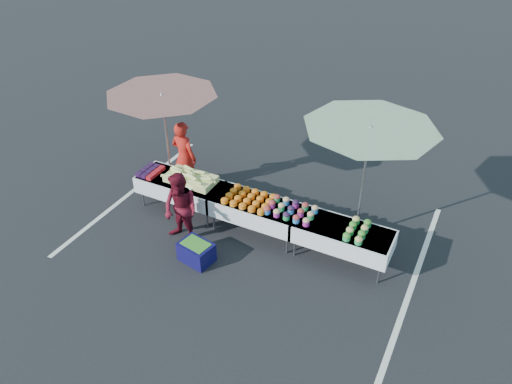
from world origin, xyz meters
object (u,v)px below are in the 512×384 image
at_px(table_left, 181,186).
at_px(umbrella_right, 369,138).
at_px(umbrella_left, 163,103).
at_px(storage_bin, 196,252).
at_px(vendor, 184,157).
at_px(table_center, 256,209).
at_px(customer, 181,209).
at_px(table_right, 342,236).

bearing_deg(table_left, umbrella_right, 12.36).
xyz_separation_m(umbrella_left, storage_bin, (1.79, -1.76, -1.96)).
distance_m(vendor, storage_bin, 2.54).
height_order(umbrella_right, storage_bin, umbrella_right).
bearing_deg(storage_bin, umbrella_right, 50.15).
relative_size(table_center, umbrella_right, 0.69).
relative_size(table_left, storage_bin, 2.68).
bearing_deg(umbrella_left, customer, -48.00).
bearing_deg(table_right, table_left, 180.00).
xyz_separation_m(table_center, customer, (-1.17, -0.89, 0.19)).
height_order(table_center, storage_bin, table_center).
relative_size(table_center, table_right, 1.00).
bearing_deg(umbrella_right, table_left, -167.64).
bearing_deg(customer, table_left, 134.70).
relative_size(vendor, customer, 1.11).
height_order(table_right, storage_bin, table_right).
xyz_separation_m(table_left, umbrella_right, (3.65, 0.80, 1.68)).
height_order(table_center, table_right, same).
bearing_deg(vendor, table_left, 122.68).
height_order(table_left, customer, customer).
bearing_deg(customer, table_right, 26.05).
distance_m(table_center, storage_bin, 1.46).
xyz_separation_m(table_right, customer, (-2.97, -0.89, 0.19)).
bearing_deg(table_center, storage_bin, -116.30).
relative_size(table_right, customer, 1.21).
distance_m(vendor, customer, 1.84).
distance_m(customer, umbrella_left, 2.32).
xyz_separation_m(table_left, table_center, (1.80, 0.00, 0.00)).
distance_m(table_center, table_right, 1.80).
xyz_separation_m(umbrella_left, umbrella_right, (4.27, 0.31, 0.10)).
relative_size(customer, umbrella_left, 0.52).
relative_size(table_center, vendor, 1.09).
bearing_deg(table_center, umbrella_left, 168.45).
bearing_deg(table_center, umbrella_right, 23.37).
xyz_separation_m(table_left, customer, (0.63, -0.89, 0.19)).
xyz_separation_m(table_right, umbrella_right, (0.05, 0.80, 1.68)).
distance_m(table_center, umbrella_left, 2.93).
bearing_deg(table_right, umbrella_right, 86.31).
distance_m(table_right, storage_bin, 2.76).
xyz_separation_m(vendor, storage_bin, (1.51, -1.94, -0.65)).
relative_size(table_left, table_right, 1.00).
bearing_deg(vendor, storage_bin, 134.38).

